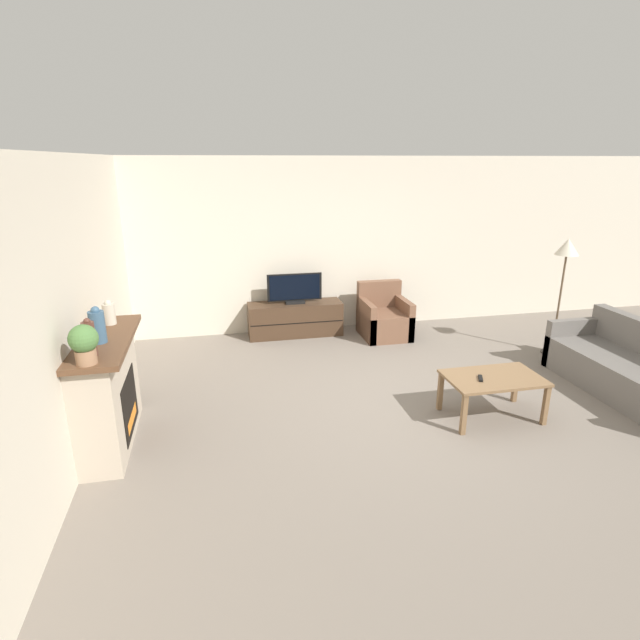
{
  "coord_description": "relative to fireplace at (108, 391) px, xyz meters",
  "views": [
    {
      "loc": [
        -2.06,
        -4.73,
        2.63
      ],
      "look_at": [
        -0.89,
        0.7,
        0.85
      ],
      "focal_mm": 28.0,
      "sensor_mm": 36.0,
      "label": 1
    }
  ],
  "objects": [
    {
      "name": "ground_plane",
      "position": [
        3.13,
        0.11,
        -0.55
      ],
      "size": [
        24.0,
        24.0,
        0.0
      ],
      "primitive_type": "plane",
      "color": "slate"
    },
    {
      "name": "wall_back",
      "position": [
        3.13,
        3.02,
        0.8
      ],
      "size": [
        12.0,
        0.06,
        2.7
      ],
      "color": "beige",
      "rests_on": "ground"
    },
    {
      "name": "wall_left",
      "position": [
        -0.22,
        0.11,
        0.8
      ],
      "size": [
        0.06,
        12.0,
        2.7
      ],
      "color": "beige",
      "rests_on": "ground"
    },
    {
      "name": "fireplace",
      "position": [
        0.0,
        0.0,
        0.0
      ],
      "size": [
        0.49,
        1.44,
        1.07
      ],
      "color": "#B7A893",
      "rests_on": "ground"
    },
    {
      "name": "mantel_vase_left",
      "position": [
        0.02,
        -0.43,
        0.68
      ],
      "size": [
        0.1,
        0.1,
        0.33
      ],
      "color": "#512D23",
      "rests_on": "fireplace"
    },
    {
      "name": "mantel_vase_centre_left",
      "position": [
        0.02,
        -0.11,
        0.68
      ],
      "size": [
        0.14,
        0.14,
        0.34
      ],
      "color": "#385670",
      "rests_on": "fireplace"
    },
    {
      "name": "mantel_vase_right",
      "position": [
        0.02,
        0.43,
        0.64
      ],
      "size": [
        0.12,
        0.12,
        0.25
      ],
      "color": "beige",
      "rests_on": "fireplace"
    },
    {
      "name": "potted_plant",
      "position": [
        0.02,
        -0.61,
        0.71
      ],
      "size": [
        0.23,
        0.23,
        0.33
      ],
      "color": "#936B4C",
      "rests_on": "fireplace"
    },
    {
      "name": "tv_stand",
      "position": [
        2.25,
        2.73,
        -0.29
      ],
      "size": [
        1.46,
        0.45,
        0.52
      ],
      "color": "#422D1E",
      "rests_on": "ground"
    },
    {
      "name": "tv",
      "position": [
        2.25,
        2.72,
        0.19
      ],
      "size": [
        0.85,
        0.18,
        0.46
      ],
      "color": "black",
      "rests_on": "tv_stand"
    },
    {
      "name": "armchair",
      "position": [
        3.6,
        2.4,
        -0.27
      ],
      "size": [
        0.7,
        0.76,
        0.82
      ],
      "color": "brown",
      "rests_on": "ground"
    },
    {
      "name": "coffee_table",
      "position": [
        3.86,
        -0.33,
        -0.14
      ],
      "size": [
        1.0,
        0.62,
        0.47
      ],
      "color": "brown",
      "rests_on": "ground"
    },
    {
      "name": "remote",
      "position": [
        3.69,
        -0.35,
        -0.07
      ],
      "size": [
        0.1,
        0.15,
        0.02
      ],
      "rotation": [
        0.0,
        0.0,
        -0.43
      ],
      "color": "black",
      "rests_on": "coffee_table"
    },
    {
      "name": "couch",
      "position": [
        5.76,
        -0.22,
        -0.27
      ],
      "size": [
        0.83,
        2.1,
        0.81
      ],
      "color": "#66605B",
      "rests_on": "ground"
    },
    {
      "name": "floor_lamp",
      "position": [
        5.72,
        1.18,
        0.86
      ],
      "size": [
        0.31,
        0.31,
        1.64
      ],
      "color": "black",
      "rests_on": "ground"
    }
  ]
}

